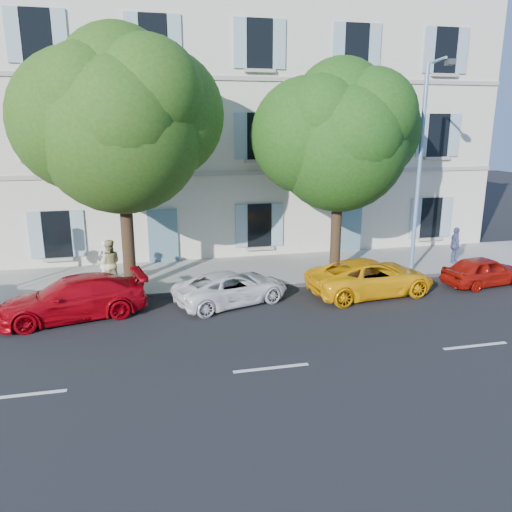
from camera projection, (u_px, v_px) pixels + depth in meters
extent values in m
plane|color=black|center=(241.00, 313.00, 16.65)|extent=(90.00, 90.00, 0.00)
cube|color=#A09E96|center=(220.00, 273.00, 20.82)|extent=(36.00, 4.50, 0.15)
cube|color=#9E998E|center=(229.00, 289.00, 18.77)|extent=(36.00, 0.16, 0.16)
cube|color=beige|center=(200.00, 127.00, 24.73)|extent=(28.00, 7.00, 12.00)
imported|color=#A4040E|center=(73.00, 298.00, 16.09)|extent=(4.92, 2.79, 1.35)
imported|color=white|center=(232.00, 288.00, 17.46)|extent=(4.44, 3.04, 1.13)
imported|color=#FFB00A|center=(371.00, 277.00, 18.34)|extent=(4.92, 2.67, 1.31)
imported|color=#9A1109|center=(484.00, 271.00, 19.41)|extent=(3.56, 1.85, 1.16)
cylinder|color=#3A2819|center=(128.00, 242.00, 18.09)|extent=(0.45, 0.45, 3.61)
ellipsoid|color=#356319|center=(121.00, 130.00, 17.08)|extent=(5.77, 5.77, 6.35)
cylinder|color=#3A2819|center=(336.00, 234.00, 20.25)|extent=(0.43, 0.43, 3.25)
ellipsoid|color=#275D17|center=(340.00, 144.00, 19.33)|extent=(5.28, 5.28, 5.80)
cylinder|color=#7293BF|center=(419.00, 172.00, 19.90)|extent=(0.16, 0.16, 8.22)
cylinder|color=#7293BF|center=(439.00, 60.00, 18.18)|extent=(0.44, 1.42, 0.10)
cube|color=#383A3D|center=(450.00, 62.00, 17.54)|extent=(0.36, 0.51, 0.19)
imported|color=white|center=(106.00, 260.00, 19.47)|extent=(0.71, 0.64, 1.63)
imported|color=tan|center=(109.00, 264.00, 18.64)|extent=(0.90, 0.70, 1.82)
imported|color=#4F5A91|center=(455.00, 245.00, 21.94)|extent=(0.64, 1.01, 1.61)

